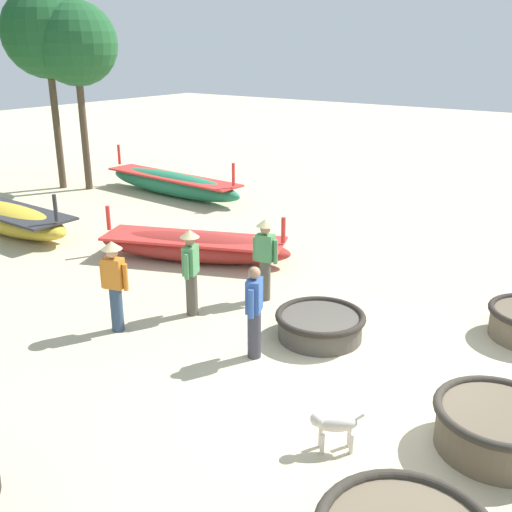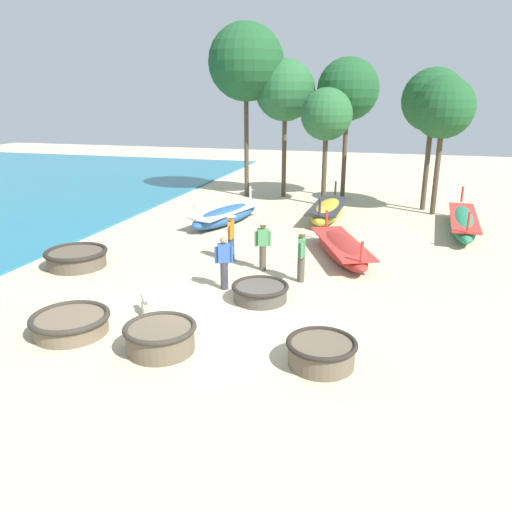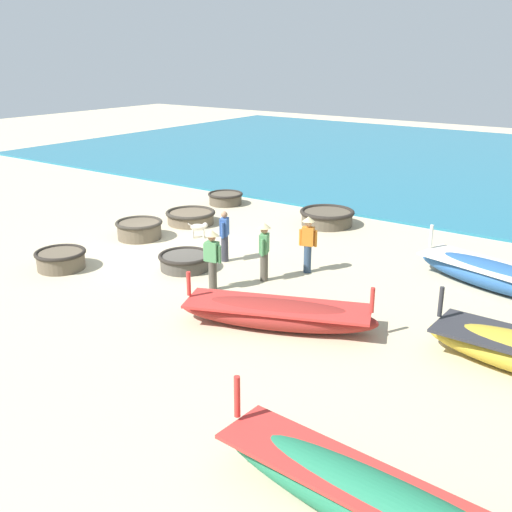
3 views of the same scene
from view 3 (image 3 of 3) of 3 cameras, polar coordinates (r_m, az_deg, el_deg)
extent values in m
plane|color=#C6B793|center=(19.38, -8.53, 0.44)|extent=(80.00, 80.00, 0.00)
cube|color=teal|center=(36.12, 21.22, 8.09)|extent=(28.00, 52.00, 0.10)
cylinder|color=brown|center=(18.50, -18.08, -0.42)|extent=(1.37, 1.37, 0.50)
torus|color=#28231E|center=(18.42, -18.16, 0.31)|extent=(1.48, 1.48, 0.11)
cylinder|color=brown|center=(22.16, 6.77, 3.56)|extent=(1.85, 1.85, 0.50)
torus|color=#28231E|center=(22.09, 6.79, 4.19)|extent=(2.00, 2.00, 0.15)
cylinder|color=#4C473F|center=(17.71, -6.77, -0.59)|extent=(1.45, 1.45, 0.40)
torus|color=#28231E|center=(17.64, -6.79, 0.03)|extent=(1.57, 1.57, 0.12)
cylinder|color=brown|center=(20.83, -11.05, 2.40)|extent=(1.48, 1.48, 0.55)
torus|color=#332D26|center=(20.76, -11.10, 3.13)|extent=(1.60, 1.60, 0.12)
cylinder|color=brown|center=(25.12, -2.93, 5.43)|extent=(1.35, 1.35, 0.43)
torus|color=#28231E|center=(25.07, -2.94, 5.91)|extent=(1.46, 1.46, 0.11)
cylinder|color=brown|center=(22.37, -6.24, 3.61)|extent=(1.70, 1.70, 0.41)
torus|color=#332D26|center=(22.32, -6.26, 4.12)|extent=(1.84, 1.84, 0.14)
ellipsoid|color=#285693|center=(17.30, 21.83, -1.79)|extent=(2.31, 4.73, 0.72)
cube|color=silver|center=(17.23, 21.93, -1.07)|extent=(2.27, 4.38, 0.06)
cylinder|color=silver|center=(18.12, 16.33, 1.86)|extent=(0.10, 0.10, 0.65)
ellipsoid|color=maroon|center=(13.89, 2.02, -5.57)|extent=(2.81, 4.71, 0.65)
cube|color=red|center=(13.81, 2.03, -4.79)|extent=(2.71, 4.39, 0.06)
cylinder|color=red|center=(13.45, 11.01, -4.15)|extent=(0.10, 0.10, 0.59)
cylinder|color=red|center=(14.21, -6.43, -2.62)|extent=(0.10, 0.10, 0.59)
cube|color=red|center=(8.50, 13.34, -21.66)|extent=(1.35, 5.51, 0.06)
cylinder|color=red|center=(9.43, -1.81, -13.23)|extent=(0.10, 0.10, 0.70)
cylinder|color=#2D2D33|center=(13.37, 17.19, -4.18)|extent=(0.10, 0.10, 0.67)
cylinder|color=#4C473D|center=(16.01, -4.14, -1.88)|extent=(0.22, 0.22, 0.82)
cube|color=#4C8E56|center=(15.78, -4.20, 0.43)|extent=(0.28, 0.37, 0.54)
sphere|color=#A37556|center=(15.66, -4.23, 1.75)|extent=(0.20, 0.20, 0.20)
cylinder|color=#4C8E56|center=(15.69, -3.50, 0.15)|extent=(0.09, 0.09, 0.48)
cylinder|color=#4C8E56|center=(15.90, -4.89, 0.37)|extent=(0.09, 0.09, 0.48)
cone|color=#D1BC84|center=(15.62, -4.24, 2.20)|extent=(0.36, 0.36, 0.14)
cylinder|color=#4C473D|center=(16.62, 0.78, -1.02)|extent=(0.22, 0.22, 0.82)
cube|color=#4C8E56|center=(16.40, 0.79, 1.21)|extent=(0.40, 0.33, 0.54)
sphere|color=#A37556|center=(16.29, 0.79, 2.48)|extent=(0.20, 0.20, 0.20)
cylinder|color=#4C8E56|center=(16.62, 0.96, 1.27)|extent=(0.09, 0.09, 0.48)
cylinder|color=#4C8E56|center=(16.21, 0.61, 0.81)|extent=(0.09, 0.09, 0.48)
cone|color=#D1BC84|center=(16.25, 0.79, 2.92)|extent=(0.36, 0.36, 0.14)
cylinder|color=#2D425B|center=(17.31, 4.92, -0.27)|extent=(0.22, 0.22, 0.82)
cube|color=orange|center=(17.10, 4.98, 1.88)|extent=(0.32, 0.39, 0.54)
sphere|color=tan|center=(16.99, 5.02, 3.11)|extent=(0.20, 0.20, 0.20)
cylinder|color=orange|center=(17.07, 5.70, 1.66)|extent=(0.09, 0.09, 0.48)
cylinder|color=orange|center=(17.16, 4.26, 1.79)|extent=(0.09, 0.09, 0.48)
cone|color=#D1BC84|center=(16.95, 5.03, 3.53)|extent=(0.36, 0.36, 0.14)
cylinder|color=#383842|center=(18.18, -2.99, 0.74)|extent=(0.22, 0.22, 0.82)
cube|color=#33569E|center=(17.98, -3.03, 2.79)|extent=(0.40, 0.34, 0.54)
sphere|color=#A37556|center=(17.88, -3.05, 3.96)|extent=(0.20, 0.20, 0.20)
cylinder|color=#33569E|center=(18.20, -2.84, 2.83)|extent=(0.09, 0.09, 0.48)
cylinder|color=#33569E|center=(17.79, -3.21, 2.45)|extent=(0.09, 0.09, 0.48)
ellipsoid|color=beige|center=(20.53, -5.54, 2.77)|extent=(0.48, 0.53, 0.22)
sphere|color=beige|center=(20.50, -4.86, 2.95)|extent=(0.18, 0.18, 0.18)
cylinder|color=beige|center=(20.53, -6.24, 2.92)|extent=(0.16, 0.18, 0.16)
cylinder|color=beige|center=(20.66, -5.00, 2.16)|extent=(0.06, 0.06, 0.28)
cylinder|color=beige|center=(20.53, -5.02, 2.05)|extent=(0.06, 0.06, 0.28)
cylinder|color=beige|center=(20.68, -6.01, 2.15)|extent=(0.06, 0.06, 0.28)
cylinder|color=beige|center=(20.55, -6.04, 2.03)|extent=(0.06, 0.06, 0.28)
camera|label=1|loc=(25.96, -2.25, 16.21)|focal=42.00mm
camera|label=2|loc=(25.19, -34.69, 14.04)|focal=35.00mm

